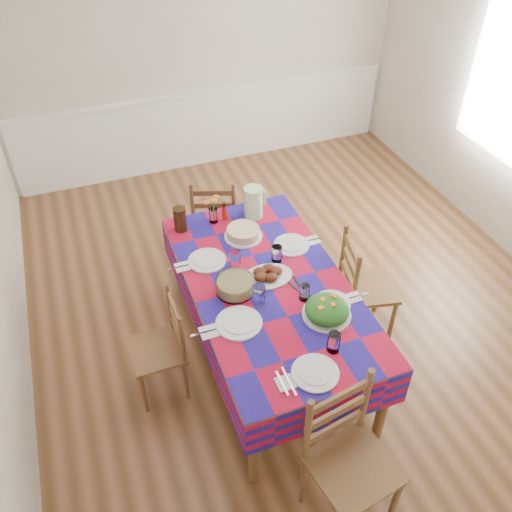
{
  "coord_description": "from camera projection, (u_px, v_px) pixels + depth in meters",
  "views": [
    {
      "loc": [
        -1.53,
        -3.19,
        3.44
      ],
      "look_at": [
        -0.47,
        -0.36,
        0.86
      ],
      "focal_mm": 38.0,
      "sensor_mm": 36.0,
      "label": 1
    }
  ],
  "objects": [
    {
      "name": "chair_near",
      "position": [
        349.0,
        461.0,
        3.11
      ],
      "size": [
        0.53,
        0.52,
        1.06
      ],
      "rotation": [
        0.0,
        0.0,
        0.16
      ],
      "color": "brown",
      "rests_on": "room"
    },
    {
      "name": "flower_vase",
      "position": [
        213.0,
        212.0,
        4.35
      ],
      "size": [
        0.15,
        0.12,
        0.24
      ],
      "color": "white",
      "rests_on": "dining_table"
    },
    {
      "name": "chair_right",
      "position": [
        363.0,
        287.0,
        4.28
      ],
      "size": [
        0.49,
        0.51,
        0.97
      ],
      "rotation": [
        0.0,
        0.0,
        1.34
      ],
      "color": "brown",
      "rests_on": "room"
    },
    {
      "name": "green_pitcher",
      "position": [
        253.0,
        202.0,
        4.4
      ],
      "size": [
        0.16,
        0.16,
        0.27
      ],
      "primitive_type": "cylinder",
      "color": "#C8F0A9",
      "rests_on": "dining_table"
    },
    {
      "name": "setting_near_head",
      "position": [
        321.0,
        362.0,
        3.28
      ],
      "size": [
        0.47,
        0.32,
        0.14
      ],
      "color": "silver",
      "rests_on": "dining_table"
    },
    {
      "name": "name_card",
      "position": [
        326.0,
        388.0,
        3.17
      ],
      "size": [
        0.08,
        0.02,
        0.02
      ],
      "primitive_type": "cube",
      "color": "silver",
      "rests_on": "dining_table"
    },
    {
      "name": "room",
      "position": [
        298.0,
        163.0,
        4.04
      ],
      "size": [
        4.58,
        5.08,
        2.78
      ],
      "color": "brown",
      "rests_on": "ground"
    },
    {
      "name": "chair_left",
      "position": [
        162.0,
        348.0,
        3.87
      ],
      "size": [
        0.37,
        0.39,
        0.87
      ],
      "rotation": [
        0.0,
        0.0,
        -1.56
      ],
      "color": "brown",
      "rests_on": "room"
    },
    {
      "name": "salad_platter",
      "position": [
        327.0,
        310.0,
        3.58
      ],
      "size": [
        0.33,
        0.33,
        0.14
      ],
      "color": "silver",
      "rests_on": "dining_table"
    },
    {
      "name": "serving_utensils",
      "position": [
        296.0,
        284.0,
        3.84
      ],
      "size": [
        0.14,
        0.31,
        0.01
      ],
      "color": "black",
      "rests_on": "dining_table"
    },
    {
      "name": "hot_sauce",
      "position": [
        224.0,
        211.0,
        4.39
      ],
      "size": [
        0.04,
        0.04,
        0.16
      ],
      "primitive_type": "cylinder",
      "color": "red",
      "rests_on": "dining_table"
    },
    {
      "name": "chair_far",
      "position": [
        215.0,
        220.0,
        4.97
      ],
      "size": [
        0.53,
        0.52,
        0.95
      ],
      "rotation": [
        0.0,
        0.0,
        2.8
      ],
      "color": "brown",
      "rests_on": "room"
    },
    {
      "name": "wainscot",
      "position": [
        208.0,
        125.0,
        6.37
      ],
      "size": [
        4.41,
        0.06,
        0.92
      ],
      "color": "white",
      "rests_on": "room"
    },
    {
      "name": "pasta_bowl",
      "position": [
        235.0,
        286.0,
        3.77
      ],
      "size": [
        0.27,
        0.27,
        0.1
      ],
      "color": "white",
      "rests_on": "dining_table"
    },
    {
      "name": "setting_left_far",
      "position": [
        216.0,
        260.0,
        4.0
      ],
      "size": [
        0.52,
        0.31,
        0.14
      ],
      "rotation": [
        0.0,
        0.0,
        1.57
      ],
      "color": "silver",
      "rests_on": "dining_table"
    },
    {
      "name": "meat_platter",
      "position": [
        267.0,
        275.0,
        3.88
      ],
      "size": [
        0.37,
        0.27,
        0.07
      ],
      "color": "silver",
      "rests_on": "dining_table"
    },
    {
      "name": "tea_pitcher",
      "position": [
        180.0,
        219.0,
        4.27
      ],
      "size": [
        0.1,
        0.1,
        0.2
      ],
      "primitive_type": "cylinder",
      "color": "black",
      "rests_on": "dining_table"
    },
    {
      "name": "setting_left_near",
      "position": [
        245.0,
        313.0,
        3.59
      ],
      "size": [
        0.57,
        0.34,
        0.15
      ],
      "rotation": [
        0.0,
        0.0,
        1.57
      ],
      "color": "silver",
      "rests_on": "dining_table"
    },
    {
      "name": "setting_right_far",
      "position": [
        287.0,
        248.0,
        4.11
      ],
      "size": [
        0.52,
        0.3,
        0.13
      ],
      "rotation": [
        0.0,
        0.0,
        -1.57
      ],
      "color": "silver",
      "rests_on": "dining_table"
    },
    {
      "name": "cake",
      "position": [
        243.0,
        233.0,
        4.24
      ],
      "size": [
        0.3,
        0.3,
        0.08
      ],
      "color": "silver",
      "rests_on": "dining_table"
    },
    {
      "name": "dining_table",
      "position": [
        269.0,
        293.0,
        3.91
      ],
      "size": [
        1.09,
        2.03,
        0.79
      ],
      "color": "brown",
      "rests_on": "room"
    },
    {
      "name": "setting_right_near",
      "position": [
        323.0,
        299.0,
        3.7
      ],
      "size": [
        0.48,
        0.28,
        0.12
      ],
      "rotation": [
        0.0,
        0.0,
        -1.57
      ],
      "color": "silver",
      "rests_on": "dining_table"
    }
  ]
}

